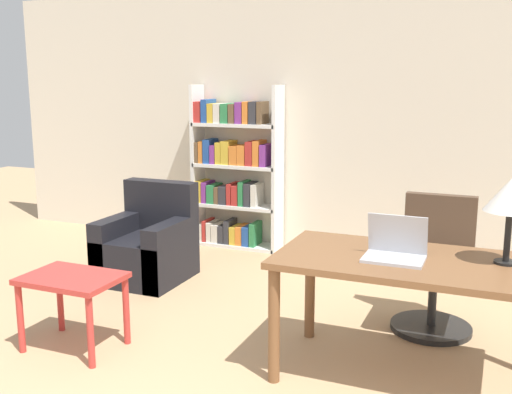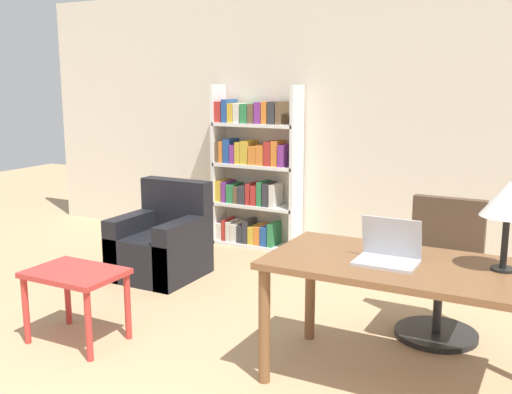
{
  "view_description": "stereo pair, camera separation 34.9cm",
  "coord_description": "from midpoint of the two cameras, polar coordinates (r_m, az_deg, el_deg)",
  "views": [
    {
      "loc": [
        1.51,
        -1.35,
        1.77
      ],
      "look_at": [
        -0.01,
        2.28,
        1.0
      ],
      "focal_mm": 42.0,
      "sensor_mm": 36.0,
      "label": 1
    },
    {
      "loc": [
        1.83,
        -1.2,
        1.77
      ],
      "look_at": [
        -0.01,
        2.28,
        1.0
      ],
      "focal_mm": 42.0,
      "sensor_mm": 36.0,
      "label": 2
    }
  ],
  "objects": [
    {
      "name": "bookshelf",
      "position": [
        6.35,
        1.24,
        2.33
      ],
      "size": [
        0.96,
        0.28,
        1.72
      ],
      "color": "white",
      "rests_on": "ground_plane"
    },
    {
      "name": "armchair",
      "position": [
        5.51,
        -7.16,
        -4.61
      ],
      "size": [
        0.7,
        0.72,
        0.86
      ],
      "color": "black",
      "rests_on": "ground_plane"
    },
    {
      "name": "side_table_blue",
      "position": [
        4.22,
        -14.54,
        -7.92
      ],
      "size": [
        0.63,
        0.45,
        0.51
      ],
      "color": "#B2332D",
      "rests_on": "ground_plane"
    },
    {
      "name": "office_chair",
      "position": [
        4.45,
        19.43,
        -7.04
      ],
      "size": [
        0.57,
        0.57,
        0.95
      ],
      "color": "black",
      "rests_on": "ground_plane"
    },
    {
      "name": "table_lamp",
      "position": [
        3.53,
        25.55,
        -0.36
      ],
      "size": [
        0.29,
        0.29,
        0.49
      ],
      "color": "black",
      "rests_on": "desk"
    },
    {
      "name": "wall_back",
      "position": [
        6.05,
        11.88,
        6.9
      ],
      "size": [
        8.0,
        0.06,
        2.7
      ],
      "color": "beige",
      "rests_on": "ground_plane"
    },
    {
      "name": "laptop",
      "position": [
        3.53,
        15.26,
        -5.22
      ],
      "size": [
        0.34,
        0.25,
        0.25
      ],
      "color": "#B2B2B7",
      "rests_on": "desk"
    },
    {
      "name": "desk",
      "position": [
        3.59,
        16.39,
        -7.6
      ],
      "size": [
        1.52,
        0.81,
        0.75
      ],
      "color": "brown",
      "rests_on": "ground_plane"
    }
  ]
}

